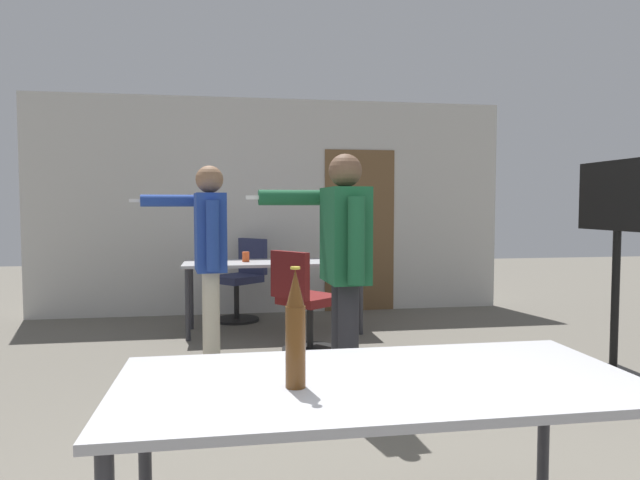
% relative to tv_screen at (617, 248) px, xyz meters
% --- Properties ---
extents(back_wall, '(5.90, 0.12, 2.66)m').
position_rel_tv_screen_xyz_m(back_wall, '(-2.37, 3.19, 0.30)').
color(back_wall, beige).
rests_on(back_wall, ground_plane).
extents(conference_table_near, '(1.79, 0.83, 0.75)m').
position_rel_tv_screen_xyz_m(conference_table_near, '(-2.46, -2.09, -0.34)').
color(conference_table_near, '#A8A8AD').
rests_on(conference_table_near, ground_plane).
extents(conference_table_far, '(1.88, 0.66, 0.75)m').
position_rel_tv_screen_xyz_m(conference_table_far, '(-2.48, 2.06, -0.34)').
color(conference_table_far, '#A8A8AD').
rests_on(conference_table_far, ground_plane).
extents(tv_screen, '(0.44, 0.93, 1.69)m').
position_rel_tv_screen_xyz_m(tv_screen, '(0.00, 0.00, 0.00)').
color(tv_screen, black).
rests_on(tv_screen, ground_plane).
extents(person_left_plaid, '(0.80, 0.68, 1.69)m').
position_rel_tv_screen_xyz_m(person_left_plaid, '(-2.19, -0.15, -0.00)').
color(person_left_plaid, '#28282D').
rests_on(person_left_plaid, ground_plane).
extents(person_near_casual, '(0.81, 0.62, 1.67)m').
position_rel_tv_screen_xyz_m(person_near_casual, '(-3.12, 0.79, -0.01)').
color(person_near_casual, beige).
rests_on(person_near_casual, ground_plane).
extents(office_chair_far_left, '(0.69, 0.67, 0.94)m').
position_rel_tv_screen_xyz_m(office_chair_far_left, '(-2.28, 1.14, -0.58)').
color(office_chair_far_left, black).
rests_on(office_chair_far_left, ground_plane).
extents(office_chair_side_rolled, '(0.69, 0.68, 0.95)m').
position_rel_tv_screen_xyz_m(office_chair_side_rolled, '(-2.81, 2.74, -0.57)').
color(office_chair_side_rolled, black).
rests_on(office_chair_side_rolled, ground_plane).
extents(beer_bottle, '(0.07, 0.07, 0.40)m').
position_rel_tv_screen_xyz_m(beer_bottle, '(-2.76, -2.14, -0.08)').
color(beer_bottle, '#563314').
rests_on(beer_bottle, conference_table_near).
extents(drink_cup, '(0.08, 0.08, 0.10)m').
position_rel_tv_screen_xyz_m(drink_cup, '(-2.78, 2.09, -0.22)').
color(drink_cup, '#E05123').
rests_on(drink_cup, conference_table_far).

